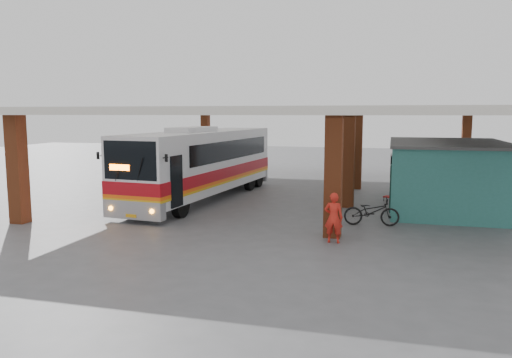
{
  "coord_description": "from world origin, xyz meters",
  "views": [
    {
      "loc": [
        4.95,
        -20.66,
        4.41
      ],
      "look_at": [
        -0.67,
        0.0,
        1.59
      ],
      "focal_mm": 35.0,
      "sensor_mm": 36.0,
      "label": 1
    }
  ],
  "objects_px": {
    "coach_bus": "(202,163)",
    "motorcycle": "(372,211)",
    "pedestrian": "(334,218)",
    "red_chair": "(391,194)"
  },
  "relations": [
    {
      "from": "red_chair",
      "to": "motorcycle",
      "type": "bearing_deg",
      "value": -73.84
    },
    {
      "from": "coach_bus",
      "to": "motorcycle",
      "type": "bearing_deg",
      "value": -19.4
    },
    {
      "from": "red_chair",
      "to": "coach_bus",
      "type": "bearing_deg",
      "value": -145.59
    },
    {
      "from": "coach_bus",
      "to": "motorcycle",
      "type": "distance_m",
      "value": 9.6
    },
    {
      "from": "coach_bus",
      "to": "red_chair",
      "type": "distance_m",
      "value": 9.67
    },
    {
      "from": "pedestrian",
      "to": "red_chair",
      "type": "bearing_deg",
      "value": -100.99
    },
    {
      "from": "pedestrian",
      "to": "red_chair",
      "type": "relative_size",
      "value": 2.13
    },
    {
      "from": "motorcycle",
      "to": "pedestrian",
      "type": "bearing_deg",
      "value": 153.72
    },
    {
      "from": "coach_bus",
      "to": "red_chair",
      "type": "xyz_separation_m",
      "value": [
        9.37,
        1.87,
        -1.48
      ]
    },
    {
      "from": "coach_bus",
      "to": "pedestrian",
      "type": "relative_size",
      "value": 7.48
    }
  ]
}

